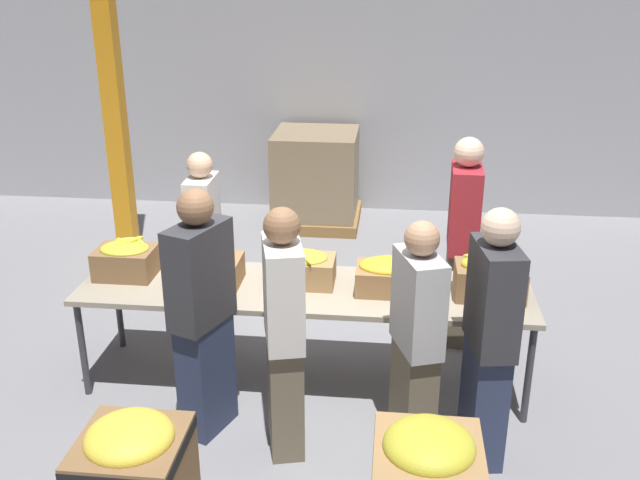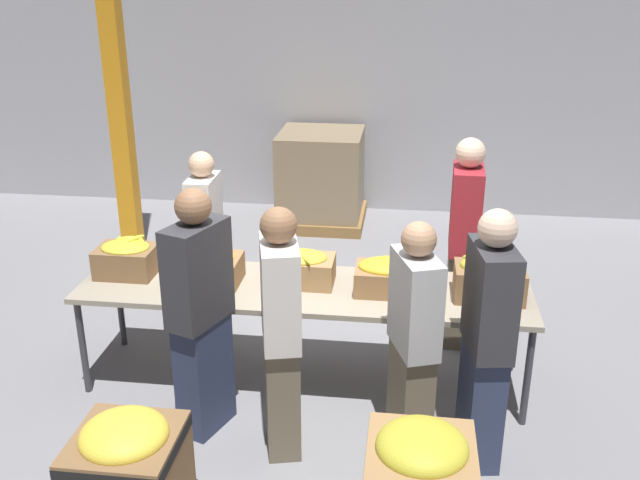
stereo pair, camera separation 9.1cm
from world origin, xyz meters
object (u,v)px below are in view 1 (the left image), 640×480
object	(u,v)px
sorting_table	(305,293)
volunteer_5	(489,341)
banana_box_0	(126,259)
support_pillar	(110,66)
banana_box_3	(390,275)
donation_bin_0	(134,476)
volunteer_3	(205,244)
banana_box_4	(490,276)
banana_box_2	(302,267)
pallet_stack_0	(316,179)
volunteer_4	(284,335)
volunteer_1	(203,316)
volunteer_0	(462,243)
volunteer_2	(416,342)
banana_box_1	(211,268)

from	to	relation	value
sorting_table	volunteer_5	bearing A→B (deg)	-31.35
banana_box_0	support_pillar	size ratio (longest dim) A/B	0.11
banana_box_0	volunteer_5	xyz separation A→B (m)	(2.58, -0.81, -0.08)
banana_box_3	donation_bin_0	world-z (taller)	banana_box_3
volunteer_3	volunteer_5	bearing A→B (deg)	54.58
sorting_table	banana_box_4	xyz separation A→B (m)	(1.31, 0.00, 0.20)
banana_box_2	volunteer_5	bearing A→B (deg)	-33.10
banana_box_3	pallet_stack_0	size ratio (longest dim) A/B	0.42
volunteer_4	support_pillar	world-z (taller)	support_pillar
banana_box_0	banana_box_3	size ratio (longest dim) A/B	0.91
volunteer_1	support_pillar	xyz separation A→B (m)	(-1.67, 2.98, 1.15)
banana_box_2	volunteer_0	world-z (taller)	volunteer_0
banana_box_0	pallet_stack_0	size ratio (longest dim) A/B	0.38
volunteer_2	donation_bin_0	size ratio (longest dim) A/B	2.13
banana_box_4	volunteer_4	bearing A→B (deg)	-149.29
banana_box_4	volunteer_1	xyz separation A→B (m)	(-1.89, -0.64, -0.09)
volunteer_5	donation_bin_0	xyz separation A→B (m)	(-1.95, -0.90, -0.45)
banana_box_0	volunteer_3	world-z (taller)	volunteer_3
volunteer_0	sorting_table	bearing A→B (deg)	-53.83
volunteer_5	volunteer_0	bearing A→B (deg)	-6.86
volunteer_5	support_pillar	size ratio (longest dim) A/B	0.42
banana_box_0	volunteer_2	xyz separation A→B (m)	(2.14, -0.77, -0.13)
banana_box_3	support_pillar	distance (m)	3.85
banana_box_2	pallet_stack_0	world-z (taller)	pallet_stack_0
banana_box_0	volunteer_5	size ratio (longest dim) A/B	0.25
pallet_stack_0	banana_box_3	bearing A→B (deg)	-75.14
banana_box_3	volunteer_3	world-z (taller)	volunteer_3
volunteer_0	volunteer_5	distance (m)	1.54
banana_box_1	volunteer_4	bearing A→B (deg)	-50.13
volunteer_2	banana_box_2	bearing A→B (deg)	26.92
banana_box_1	pallet_stack_0	bearing A→B (deg)	84.04
sorting_table	pallet_stack_0	xyz separation A→B (m)	(-0.32, 3.51, -0.19)
volunteer_1	pallet_stack_0	size ratio (longest dim) A/B	1.53
volunteer_2	support_pillar	bearing A→B (deg)	25.59
volunteer_2	donation_bin_0	bearing A→B (deg)	102.37
volunteer_0	volunteer_1	size ratio (longest dim) A/B	1.02
support_pillar	banana_box_2	bearing A→B (deg)	-45.57
banana_box_2	donation_bin_0	distance (m)	1.92
pallet_stack_0	support_pillar	bearing A→B (deg)	-149.05
volunteer_0	banana_box_2	bearing A→B (deg)	-56.73
banana_box_0	banana_box_1	xyz separation A→B (m)	(0.66, -0.06, -0.01)
banana_box_0	volunteer_0	size ratio (longest dim) A/B	0.25
banana_box_1	volunteer_2	world-z (taller)	volunteer_2
volunteer_3	volunteer_5	size ratio (longest dim) A/B	0.93
banana_box_3	volunteer_2	xyz separation A→B (m)	(0.18, -0.72, -0.12)
banana_box_4	volunteer_5	bearing A→B (deg)	-95.86
volunteer_3	volunteer_4	world-z (taller)	volunteer_4
banana_box_4	volunteer_2	xyz separation A→B (m)	(-0.52, -0.72, -0.15)
banana_box_1	banana_box_2	size ratio (longest dim) A/B	0.92
banana_box_1	sorting_table	bearing A→B (deg)	-0.11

